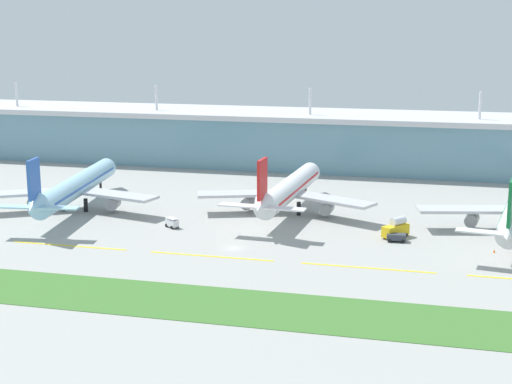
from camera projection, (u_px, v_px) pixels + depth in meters
ground_plane at (233, 248)px, 173.15m from camera, size 600.00×600.00×0.00m
terminal_building at (312, 139)px, 269.82m from camera, size 288.00×34.00×28.33m
airliner_near at (75, 187)px, 207.42m from camera, size 48.37×64.58×18.90m
airliner_middle at (289, 190)px, 203.94m from camera, size 48.73×59.10×18.90m
taxiway_stripe_mid_west at (69, 246)px, 174.95m from camera, size 28.00×0.70×0.04m
taxiway_stripe_centre at (211, 256)px, 166.99m from camera, size 28.00×0.70×0.04m
taxiway_stripe_mid_east at (368, 268)px, 159.02m from camera, size 28.00×0.70×0.04m
grass_verge at (182, 301)px, 139.75m from camera, size 300.00×18.00×0.10m
fuel_truck at (396, 228)px, 181.46m from camera, size 6.42×7.31×4.95m
baggage_cart at (172, 223)px, 190.35m from camera, size 3.97×3.61×2.48m
pushback_tug at (396, 237)px, 178.19m from camera, size 4.57×2.81×1.85m
safety_cone_left_wingtip at (494, 251)px, 169.77m from camera, size 0.56×0.56×0.70m
safety_cone_right_wingtip at (510, 247)px, 172.76m from camera, size 0.56×0.56×0.70m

